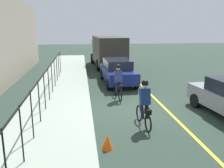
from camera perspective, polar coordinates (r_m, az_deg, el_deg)
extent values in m
plane|color=#27372D|center=(11.02, 4.62, -6.26)|extent=(80.00, 80.00, 0.00)
cube|color=yellow|center=(11.44, 12.52, -5.77)|extent=(36.00, 0.12, 0.01)
cube|color=#91A091|center=(10.84, -13.37, -6.51)|extent=(40.00, 3.20, 0.15)
cylinder|color=black|center=(5.71, -23.75, -16.89)|extent=(0.04, 0.04, 1.60)
cylinder|color=black|center=(6.93, -20.48, -11.02)|extent=(0.04, 0.04, 1.60)
cylinder|color=black|center=(8.22, -18.29, -6.93)|extent=(0.04, 0.04, 1.60)
cylinder|color=black|center=(9.55, -16.73, -3.95)|extent=(0.04, 0.04, 1.60)
cylinder|color=black|center=(10.90, -15.56, -1.70)|extent=(0.04, 0.04, 1.60)
cylinder|color=black|center=(12.27, -14.66, 0.04)|extent=(0.04, 0.04, 1.60)
cylinder|color=black|center=(13.66, -13.93, 1.44)|extent=(0.04, 0.04, 1.60)
cylinder|color=black|center=(15.05, -13.34, 2.58)|extent=(0.04, 0.04, 1.60)
cylinder|color=black|center=(16.44, -12.85, 3.52)|extent=(0.04, 0.04, 1.60)
cylinder|color=black|center=(17.84, -12.43, 4.32)|extent=(0.04, 0.04, 1.60)
cylinder|color=black|center=(19.25, -12.08, 5.00)|extent=(0.04, 0.04, 1.60)
cube|color=black|center=(11.43, -15.31, 2.86)|extent=(15.69, 0.04, 0.04)
torus|color=black|center=(13.16, 0.85, -1.38)|extent=(0.66, 0.11, 0.66)
torus|color=black|center=(12.18, 1.91, -2.64)|extent=(0.66, 0.11, 0.66)
cube|color=black|center=(12.60, 1.37, -0.89)|extent=(0.93, 0.11, 0.24)
cylinder|color=black|center=(12.42, 1.53, -0.39)|extent=(0.03, 0.03, 0.35)
cube|color=navy|center=(12.37, 1.49, 1.80)|extent=(0.37, 0.38, 0.63)
sphere|color=tan|center=(12.33, 1.45, 3.75)|extent=(0.22, 0.22, 0.22)
sphere|color=black|center=(12.32, 1.45, 4.08)|extent=(0.26, 0.26, 0.26)
cylinder|color=#191E38|center=(12.44, 1.04, -0.61)|extent=(0.34, 0.14, 0.65)
cylinder|color=#191E38|center=(12.49, 1.94, -0.56)|extent=(0.34, 0.14, 0.65)
cube|color=black|center=(12.11, 1.87, -0.67)|extent=(0.25, 0.22, 0.18)
torus|color=black|center=(9.81, 6.38, -6.81)|extent=(0.66, 0.11, 0.66)
torus|color=black|center=(8.88, 8.47, -9.10)|extent=(0.66, 0.11, 0.66)
cube|color=black|center=(9.25, 7.42, -6.45)|extent=(0.93, 0.11, 0.24)
cylinder|color=black|center=(9.07, 7.75, -5.88)|extent=(0.03, 0.03, 0.35)
cube|color=navy|center=(8.97, 7.74, -2.91)|extent=(0.37, 0.38, 0.63)
sphere|color=tan|center=(8.90, 7.73, -0.23)|extent=(0.22, 0.22, 0.22)
sphere|color=black|center=(8.89, 7.74, 0.21)|extent=(0.26, 0.26, 0.26)
cylinder|color=#191E38|center=(9.08, 7.08, -6.17)|extent=(0.34, 0.14, 0.65)
cylinder|color=#191E38|center=(9.14, 8.28, -6.06)|extent=(0.34, 0.14, 0.65)
cube|color=black|center=(8.77, 8.45, -6.44)|extent=(0.25, 0.22, 0.18)
cylinder|color=black|center=(12.00, 19.01, -3.70)|extent=(0.66, 0.29, 0.64)
cube|color=navy|center=(15.88, 1.37, 2.48)|extent=(4.47, 1.97, 0.70)
cube|color=#1E232D|center=(15.96, 1.25, 4.84)|extent=(2.52, 1.68, 0.56)
cylinder|color=black|center=(14.72, 5.71, 0.13)|extent=(0.65, 0.24, 0.64)
cylinder|color=black|center=(14.37, -0.84, -0.13)|extent=(0.65, 0.24, 0.64)
cylinder|color=black|center=(17.55, 3.17, 2.38)|extent=(0.65, 0.24, 0.64)
cylinder|color=black|center=(17.27, -2.34, 2.20)|extent=(0.65, 0.24, 0.64)
cube|color=#312F25|center=(21.52, -0.67, 8.00)|extent=(4.90, 2.70, 2.30)
cube|color=silver|center=(24.89, -2.09, 8.30)|extent=(1.96, 2.32, 1.90)
cylinder|color=black|center=(24.72, -4.60, 6.01)|extent=(0.98, 0.36, 0.96)
cylinder|color=black|center=(25.06, 0.52, 6.16)|extent=(0.98, 0.36, 0.96)
cylinder|color=black|center=(20.45, -3.23, 4.44)|extent=(0.98, 0.36, 0.96)
cylinder|color=black|center=(20.87, 2.90, 4.63)|extent=(0.98, 0.36, 0.96)
cone|color=#F0550F|center=(7.70, -1.09, -13.48)|extent=(0.36, 0.36, 0.46)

